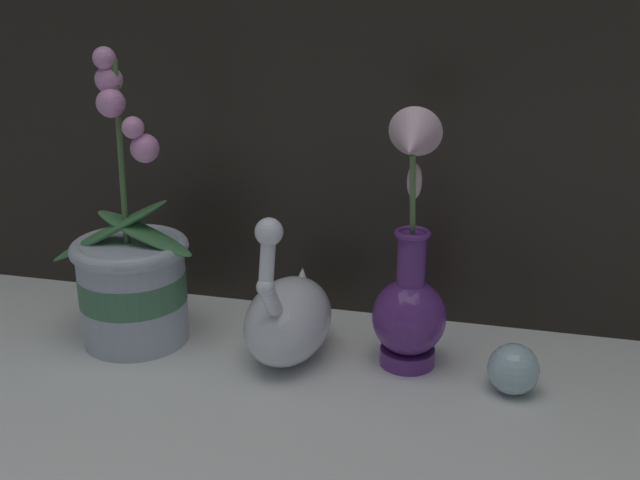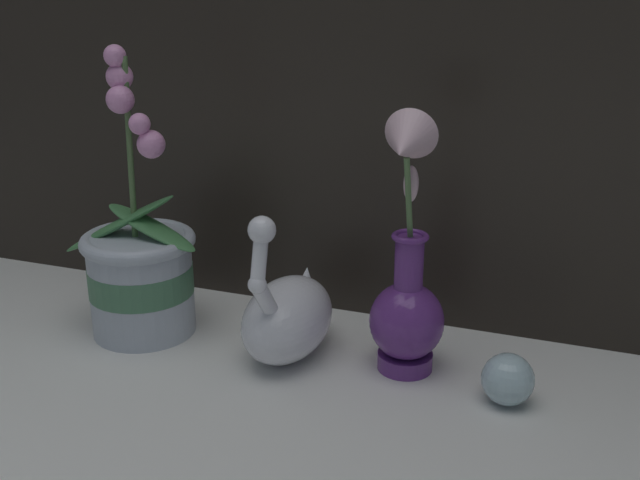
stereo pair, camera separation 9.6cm
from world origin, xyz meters
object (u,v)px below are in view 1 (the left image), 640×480
Objects in this scene: orchid_potted_plant at (132,277)px; blue_vase at (410,288)px; swan_figurine at (289,315)px; glass_sphere at (513,369)px.

orchid_potted_plant reaches higher than blue_vase.
swan_figurine is 0.64× the size of blue_vase.
swan_figurine is 0.17m from blue_vase.
swan_figurine is at bearing -177.17° from blue_vase.
orchid_potted_plant is 1.17× the size of blue_vase.
orchid_potted_plant reaches higher than glass_sphere.
swan_figurine is at bearing 1.52° from orchid_potted_plant.
orchid_potted_plant reaches higher than swan_figurine.
blue_vase reaches higher than glass_sphere.
glass_sphere is at bearing -13.81° from blue_vase.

